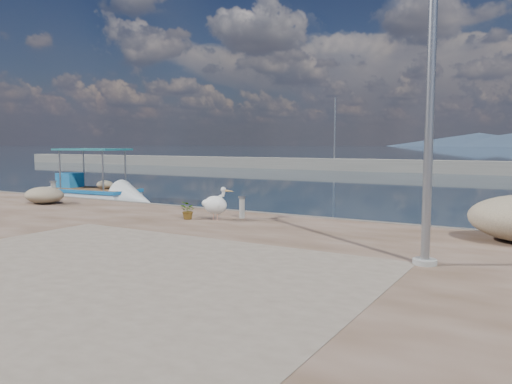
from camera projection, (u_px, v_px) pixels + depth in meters
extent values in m
plane|color=#162635|center=(174.00, 260.00, 11.79)|extent=(1400.00, 1400.00, 0.00)
cube|color=gray|center=(106.00, 273.00, 8.66)|extent=(9.00, 7.00, 0.01)
cube|color=gray|center=(456.00, 167.00, 45.95)|extent=(120.00, 2.20, 1.20)
cylinder|color=gray|center=(335.00, 132.00, 51.73)|extent=(0.16, 0.16, 7.00)
cone|color=#28384C|center=(479.00, 140.00, 602.77)|extent=(220.00, 220.00, 16.00)
cube|color=white|center=(94.00, 199.00, 24.00)|extent=(6.24, 2.49, 1.00)
cube|color=#1A6AA9|center=(93.00, 190.00, 23.96)|extent=(4.55, 2.41, 0.15)
cube|color=#B41621|center=(94.00, 200.00, 24.00)|extent=(4.54, 2.39, 0.13)
cube|color=#1A6AA9|center=(70.00, 180.00, 24.58)|extent=(1.02, 1.02, 0.74)
cube|color=#1B636D|center=(92.00, 149.00, 23.77)|extent=(3.50, 2.17, 0.08)
cylinder|color=tan|center=(213.00, 216.00, 14.69)|extent=(0.03, 0.03, 0.25)
cylinder|color=tan|center=(217.00, 216.00, 14.64)|extent=(0.03, 0.03, 0.25)
ellipsoid|color=silver|center=(215.00, 205.00, 14.63)|extent=(0.81, 0.57, 0.54)
cylinder|color=silver|center=(222.00, 196.00, 14.52)|extent=(0.19, 0.12, 0.46)
sphere|color=silver|center=(223.00, 190.00, 14.48)|extent=(0.15, 0.15, 0.15)
cone|color=tan|center=(229.00, 191.00, 14.42)|extent=(0.37, 0.13, 0.11)
cylinder|color=gray|center=(431.00, 73.00, 8.94)|extent=(0.16, 0.16, 7.00)
cylinder|color=gray|center=(425.00, 262.00, 9.28)|extent=(0.44, 0.44, 0.10)
cylinder|color=gray|center=(242.00, 208.00, 15.03)|extent=(0.16, 0.16, 0.64)
cylinder|color=gray|center=(242.00, 197.00, 15.00)|extent=(0.22, 0.22, 0.05)
cylinder|color=gray|center=(54.00, 191.00, 19.74)|extent=(0.19, 0.19, 0.75)
cylinder|color=gray|center=(53.00, 182.00, 19.71)|extent=(0.26, 0.26, 0.06)
imported|color=#33722D|center=(188.00, 210.00, 14.78)|extent=(0.59, 0.55, 0.54)
ellipsoid|color=tan|center=(44.00, 195.00, 18.73)|extent=(1.61, 1.25, 0.63)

